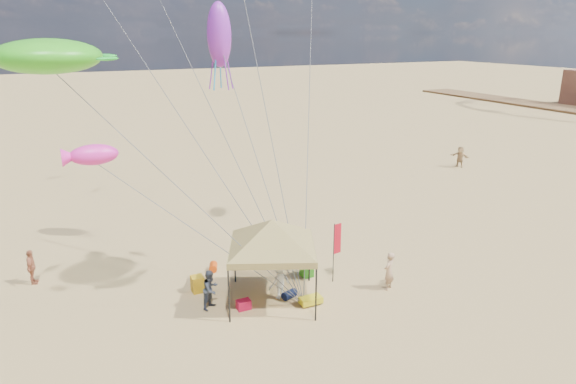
# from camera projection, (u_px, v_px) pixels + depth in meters

# --- Properties ---
(ground) EXTENTS (280.00, 280.00, 0.00)m
(ground) POSITION_uv_depth(u_px,v_px,m) (320.00, 308.00, 20.14)
(ground) COLOR tan
(ground) RESTS_ON ground
(canopy_tent) EXTENTS (6.03, 6.03, 4.05)m
(canopy_tent) POSITION_uv_depth(u_px,v_px,m) (272.00, 223.00, 19.78)
(canopy_tent) COLOR black
(canopy_tent) RESTS_ON ground
(feather_flag) EXTENTS (0.41, 0.10, 2.73)m
(feather_flag) POSITION_uv_depth(u_px,v_px,m) (336.00, 242.00, 21.85)
(feather_flag) COLOR black
(feather_flag) RESTS_ON ground
(cooler_red) EXTENTS (0.54, 0.38, 0.38)m
(cooler_red) POSITION_uv_depth(u_px,v_px,m) (244.00, 305.00, 20.04)
(cooler_red) COLOR red
(cooler_red) RESTS_ON ground
(cooler_blue) EXTENTS (0.54, 0.38, 0.38)m
(cooler_blue) POSITION_uv_depth(u_px,v_px,m) (292.00, 261.00, 23.88)
(cooler_blue) COLOR #1648B6
(cooler_blue) RESTS_ON ground
(bag_navy) EXTENTS (0.69, 0.54, 0.36)m
(bag_navy) POSITION_uv_depth(u_px,v_px,m) (289.00, 295.00, 20.84)
(bag_navy) COLOR #0C1434
(bag_navy) RESTS_ON ground
(bag_orange) EXTENTS (0.54, 0.69, 0.36)m
(bag_orange) POSITION_uv_depth(u_px,v_px,m) (213.00, 267.00, 23.30)
(bag_orange) COLOR #CF420B
(bag_orange) RESTS_ON ground
(chair_green) EXTENTS (0.50, 0.50, 0.70)m
(chair_green) POSITION_uv_depth(u_px,v_px,m) (307.00, 269.00, 22.72)
(chair_green) COLOR #2E971B
(chair_green) RESTS_ON ground
(chair_yellow) EXTENTS (0.50, 0.50, 0.70)m
(chair_yellow) POSITION_uv_depth(u_px,v_px,m) (198.00, 284.00, 21.36)
(chair_yellow) COLOR gold
(chair_yellow) RESTS_ON ground
(crate_grey) EXTENTS (0.34, 0.30, 0.28)m
(crate_grey) POSITION_uv_depth(u_px,v_px,m) (308.00, 299.00, 20.53)
(crate_grey) COLOR slate
(crate_grey) RESTS_ON ground
(beach_cart) EXTENTS (0.90, 0.50, 0.24)m
(beach_cart) POSITION_uv_depth(u_px,v_px,m) (311.00, 300.00, 20.38)
(beach_cart) COLOR gold
(beach_cart) RESTS_ON ground
(person_near_a) EXTENTS (0.73, 0.65, 1.68)m
(person_near_a) POSITION_uv_depth(u_px,v_px,m) (389.00, 271.00, 21.42)
(person_near_a) COLOR tan
(person_near_a) RESTS_ON ground
(person_near_b) EXTENTS (0.99, 0.95, 1.60)m
(person_near_b) POSITION_uv_depth(u_px,v_px,m) (211.00, 289.00, 19.97)
(person_near_b) COLOR #3B4351
(person_near_b) RESTS_ON ground
(person_near_c) EXTENTS (1.10, 0.78, 1.55)m
(person_near_c) POSITION_uv_depth(u_px,v_px,m) (279.00, 281.00, 20.72)
(person_near_c) COLOR white
(person_near_c) RESTS_ON ground
(person_far_a) EXTENTS (0.55, 0.98, 1.57)m
(person_far_a) POSITION_uv_depth(u_px,v_px,m) (31.00, 267.00, 21.90)
(person_far_a) COLOR #B66846
(person_far_a) RESTS_ON ground
(person_far_c) EXTENTS (1.10, 1.68, 1.73)m
(person_far_c) POSITION_uv_depth(u_px,v_px,m) (460.00, 157.00, 41.11)
(person_far_c) COLOR tan
(person_far_c) RESTS_ON ground
(turtle_kite) EXTENTS (3.66, 3.06, 1.13)m
(turtle_kite) POSITION_uv_depth(u_px,v_px,m) (48.00, 56.00, 16.28)
(turtle_kite) COLOR green
(turtle_kite) RESTS_ON ground
(fish_kite) EXTENTS (1.75, 1.09, 0.73)m
(fish_kite) POSITION_uv_depth(u_px,v_px,m) (94.00, 155.00, 17.47)
(fish_kite) COLOR #FF2AB0
(fish_kite) RESTS_ON ground
(squid_kite) EXTENTS (1.24, 1.24, 2.94)m
(squid_kite) POSITION_uv_depth(u_px,v_px,m) (219.00, 35.00, 23.43)
(squid_kite) COLOR purple
(squid_kite) RESTS_ON ground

